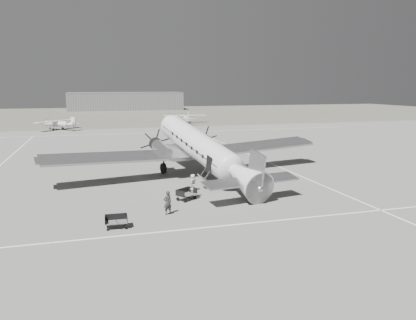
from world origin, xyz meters
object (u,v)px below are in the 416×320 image
object	(u,v)px
hangar_main	(126,101)
ramp_agent	(194,188)
dc3_airliner	(202,150)
light_plane_left	(59,125)
baggage_cart_far	(116,222)
light_plane_right	(185,118)
baggage_cart_near	(186,194)
ground_crew	(168,203)
passenger	(193,183)

from	to	relation	value
hangar_main	ramp_agent	world-z (taller)	hangar_main
dc3_airliner	light_plane_left	bearing A→B (deg)	97.22
hangar_main	baggage_cart_far	xyz separation A→B (m)	(-11.62, -132.51, -2.88)
light_plane_right	baggage_cart_far	world-z (taller)	light_plane_right
baggage_cart_near	ground_crew	world-z (taller)	ground_crew
light_plane_right	light_plane_left	bearing A→B (deg)	-160.29
dc3_airliner	ramp_agent	bearing A→B (deg)	-121.71
ramp_agent	passenger	distance (m)	2.09
baggage_cart_near	ramp_agent	xyz separation A→B (m)	(0.75, 0.55, 0.33)
baggage_cart_near	passenger	bearing A→B (deg)	31.10
hangar_main	passenger	bearing A→B (deg)	-92.17
light_plane_left	passenger	size ratio (longest dim) A/B	7.21
baggage_cart_near	baggage_cart_far	xyz separation A→B (m)	(-5.72, -5.04, -0.04)
baggage_cart_near	ground_crew	bearing A→B (deg)	-157.93
light_plane_left	light_plane_right	bearing A→B (deg)	-30.88
light_plane_right	baggage_cart_near	world-z (taller)	light_plane_right
hangar_main	dc3_airliner	bearing A→B (deg)	-91.31
baggage_cart_far	ground_crew	size ratio (longest dim) A/B	0.87
dc3_airliner	ramp_agent	world-z (taller)	dc3_airliner
baggage_cart_near	passenger	xyz separation A→B (m)	(1.16, 2.59, 0.28)
hangar_main	light_plane_right	distance (m)	61.76
hangar_main	ramp_agent	bearing A→B (deg)	-92.33
light_plane_right	passenger	world-z (taller)	light_plane_right
light_plane_left	passenger	xyz separation A→B (m)	(14.57, -55.29, -0.36)
dc3_airliner	ramp_agent	xyz separation A→B (m)	(-2.41, -6.29, -2.02)
baggage_cart_near	ramp_agent	distance (m)	0.98
hangar_main	ramp_agent	size ratio (longest dim) A/B	26.91
light_plane_left	light_plane_right	size ratio (longest dim) A/B	1.00
ramp_agent	light_plane_left	bearing A→B (deg)	28.41
dc3_airliner	light_plane_left	distance (m)	53.69
light_plane_right	ground_crew	world-z (taller)	light_plane_right
ground_crew	light_plane_right	bearing A→B (deg)	-123.76
light_plane_right	ground_crew	bearing A→B (deg)	-100.87
light_plane_left	baggage_cart_near	distance (m)	59.42
ground_crew	ramp_agent	xyz separation A→B (m)	(2.84, 3.74, -0.07)
baggage_cart_far	hangar_main	bearing A→B (deg)	86.72
ramp_agent	baggage_cart_near	bearing A→B (deg)	140.72
light_plane_left	passenger	distance (m)	57.18
passenger	hangar_main	bearing A→B (deg)	11.51
hangar_main	dc3_airliner	world-z (taller)	hangar_main
light_plane_right	dc3_airliner	bearing A→B (deg)	-98.33
light_plane_right	baggage_cart_near	distance (m)	68.14
light_plane_left	baggage_cart_near	bearing A→B (deg)	-124.58
dc3_airliner	passenger	bearing A→B (deg)	-125.91
ground_crew	passenger	xyz separation A→B (m)	(3.25, 5.78, -0.12)
baggage_cart_far	passenger	xyz separation A→B (m)	(6.88, 7.63, 0.32)
dc3_airliner	light_plane_left	size ratio (longest dim) A/B	2.79
light_plane_left	dc3_airliner	bearing A→B (deg)	-119.64
hangar_main	baggage_cart_far	distance (m)	133.05
ground_crew	passenger	distance (m)	6.63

